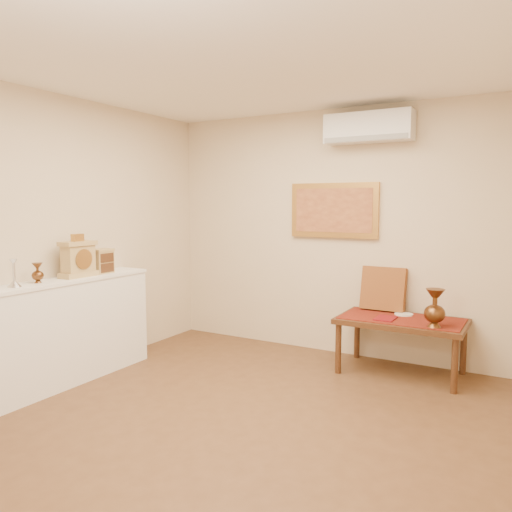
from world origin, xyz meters
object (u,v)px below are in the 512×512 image
Objects in this scene: brass_urn_tall at (435,304)px; low_table at (401,325)px; display_ledge at (57,333)px; wooden_chest at (102,261)px; mantel_clock at (78,259)px.

low_table is (-0.34, 0.21, -0.29)m from brass_urn_tall.
brass_urn_tall is 0.49m from low_table.
brass_urn_tall is 3.46m from display_ledge.
wooden_chest is (0.01, 0.55, 0.61)m from display_ledge.
low_table is at bearing 26.52° from wooden_chest.
wooden_chest reaches higher than brass_urn_tall.
wooden_chest is 3.04m from low_table.
wooden_chest is (-0.00, 0.29, -0.05)m from mantel_clock.
wooden_chest reaches higher than low_table.
mantel_clock is 3.18m from low_table.
brass_urn_tall reaches higher than display_ledge.
display_ledge is at bearing -93.88° from mantel_clock.
display_ledge is 3.27m from low_table.
low_table is at bearing 148.76° from brass_urn_tall.
brass_urn_tall reaches higher than low_table.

